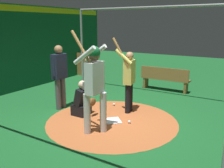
# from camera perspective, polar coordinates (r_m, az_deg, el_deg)

# --- Properties ---
(ground_plane) EXTENTS (27.30, 27.30, 0.00)m
(ground_plane) POSITION_cam_1_polar(r_m,az_deg,el_deg) (6.19, 0.00, -8.58)
(ground_plane) COLOR #195B28
(dirt_circle) EXTENTS (3.24, 3.24, 0.01)m
(dirt_circle) POSITION_cam_1_polar(r_m,az_deg,el_deg) (6.18, 0.00, -8.55)
(dirt_circle) COLOR #B76033
(dirt_circle) RESTS_ON ground
(home_plate) EXTENTS (0.59, 0.59, 0.01)m
(home_plate) POSITION_cam_1_polar(r_m,az_deg,el_deg) (6.18, 0.00, -8.47)
(home_plate) COLOR white
(home_plate) RESTS_ON dirt_circle
(batter) EXTENTS (0.68, 0.49, 2.23)m
(batter) POSITION_cam_1_polar(r_m,az_deg,el_deg) (5.22, -4.16, 0.75)
(batter) COLOR #BCBCC0
(batter) RESTS_ON ground
(catcher) EXTENTS (0.58, 0.40, 0.94)m
(catcher) POSITION_cam_1_polar(r_m,az_deg,el_deg) (6.51, -6.85, -4.10)
(catcher) COLOR black
(catcher) RESTS_ON ground
(umpire) EXTENTS (0.22, 0.49, 1.79)m
(umpire) POSITION_cam_1_polar(r_m,az_deg,el_deg) (6.97, -12.05, 2.40)
(umpire) COLOR #4C4C51
(umpire) RESTS_ON ground
(visitor) EXTENTS (0.55, 0.55, 2.02)m
(visitor) POSITION_cam_1_polar(r_m,az_deg,el_deg) (6.56, 3.94, 1.44)
(visitor) COLOR black
(visitor) RESTS_ON ground
(cage_frame) EXTENTS (5.71, 4.93, 2.88)m
(cage_frame) POSITION_cam_1_polar(r_m,az_deg,el_deg) (5.73, 0.00, 10.59)
(cage_frame) COLOR gray
(cage_frame) RESTS_ON ground
(bat_rack) EXTENTS (0.70, 0.19, 1.05)m
(bat_rack) POSITION_cam_1_polar(r_m,az_deg,el_deg) (11.58, -7.45, 4.43)
(bat_rack) COLOR olive
(bat_rack) RESTS_ON ground
(bench) EXTENTS (1.75, 0.36, 0.85)m
(bench) POSITION_cam_1_polar(r_m,az_deg,el_deg) (9.01, 12.13, 1.26)
(bench) COLOR olive
(bench) RESTS_ON ground
(baseball_0) EXTENTS (0.07, 0.07, 0.07)m
(baseball_0) POSITION_cam_1_polar(r_m,az_deg,el_deg) (7.28, 0.46, -4.71)
(baseball_0) COLOR white
(baseball_0) RESTS_ON dirt_circle
(baseball_1) EXTENTS (0.07, 0.07, 0.07)m
(baseball_1) POSITION_cam_1_polar(r_m,az_deg,el_deg) (6.04, 4.03, -8.72)
(baseball_1) COLOR white
(baseball_1) RESTS_ON dirt_circle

